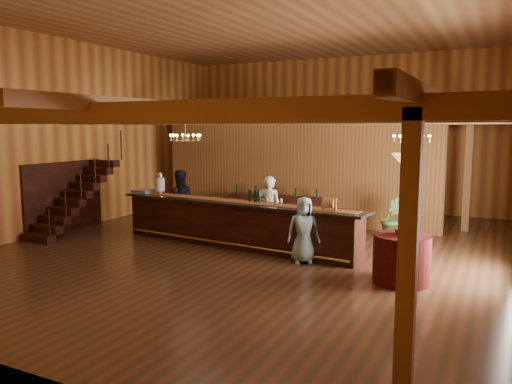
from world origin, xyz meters
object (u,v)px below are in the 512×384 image
at_px(pendant_lamp, 405,159).
at_px(bartender, 270,209).
at_px(tasting_bar, 236,224).
at_px(raffle_drum, 329,203).
at_px(round_table, 402,259).
at_px(floor_plant, 393,218).
at_px(chandelier_left, 185,137).
at_px(staff_second, 179,202).
at_px(beverage_dispenser, 160,184).
at_px(backbar_shelf, 275,209).
at_px(chandelier_right, 411,138).
at_px(guest, 304,230).

relative_size(pendant_lamp, bartender, 0.52).
bearing_deg(tasting_bar, pendant_lamp, -9.64).
xyz_separation_m(raffle_drum, round_table, (1.76, -0.88, -0.85)).
height_order(raffle_drum, floor_plant, raffle_drum).
height_order(chandelier_left, staff_second, chandelier_left).
xyz_separation_m(beverage_dispenser, round_table, (6.85, -1.51, -0.96)).
distance_m(backbar_shelf, floor_plant, 3.79).
relative_size(bartender, floor_plant, 1.48).
distance_m(chandelier_left, chandelier_right, 5.67).
xyz_separation_m(beverage_dispenser, chandelier_right, (6.64, 0.41, 1.31)).
relative_size(beverage_dispenser, floor_plant, 0.51).
xyz_separation_m(round_table, chandelier_left, (-5.85, 1.32, 2.25)).
bearing_deg(chandelier_left, pendant_lamp, -12.70).
bearing_deg(round_table, tasting_bar, 164.46).
bearing_deg(staff_second, tasting_bar, 123.10).
bearing_deg(chandelier_left, staff_second, 138.43).
distance_m(backbar_shelf, chandelier_right, 5.56).
distance_m(chandelier_right, pendant_lamp, 1.96).
bearing_deg(chandelier_left, chandelier_right, 6.11).
distance_m(guest, floor_plant, 3.49).
bearing_deg(tasting_bar, round_table, -9.64).
bearing_deg(chandelier_right, bartender, 178.69).
xyz_separation_m(tasting_bar, chandelier_left, (-1.56, 0.13, 2.14)).
xyz_separation_m(round_table, staff_second, (-6.47, 1.86, 0.43)).
distance_m(chandelier_left, guest, 4.22).
bearing_deg(floor_plant, beverage_dispenser, -159.48).
bearing_deg(guest, chandelier_left, 143.83).
relative_size(tasting_bar, pendant_lamp, 7.69).
bearing_deg(round_table, backbar_shelf, 136.47).
height_order(bartender, guest, bartender).
height_order(guest, floor_plant, guest).
height_order(chandelier_right, floor_plant, chandelier_right).
bearing_deg(chandelier_left, backbar_shelf, 68.28).
relative_size(backbar_shelf, pendant_lamp, 3.45).
relative_size(tasting_bar, chandelier_right, 8.66).
xyz_separation_m(bartender, floor_plant, (2.83, 1.74, -0.28)).
bearing_deg(bartender, backbar_shelf, -69.08).
distance_m(bartender, floor_plant, 3.33).
height_order(beverage_dispenser, raffle_drum, beverage_dispenser).
height_order(backbar_shelf, floor_plant, floor_plant).
height_order(backbar_shelf, chandelier_left, chandelier_left).
distance_m(beverage_dispenser, guest, 4.80).
relative_size(chandelier_right, pendant_lamp, 0.89).
distance_m(pendant_lamp, guest, 2.82).
bearing_deg(round_table, beverage_dispenser, 167.54).
xyz_separation_m(raffle_drum, bartender, (-1.97, 1.12, -0.45)).
height_order(backbar_shelf, bartender, bartender).
bearing_deg(backbar_shelf, chandelier_right, -32.67).
height_order(beverage_dispenser, bartender, beverage_dispenser).
bearing_deg(floor_plant, round_table, -76.54).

